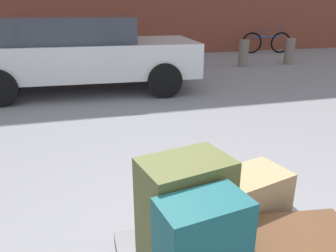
% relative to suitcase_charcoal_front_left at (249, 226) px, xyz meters
% --- Properties ---
extents(suitcase_charcoal_front_left, '(0.51, 0.43, 0.23)m').
position_rel_suitcase_charcoal_front_left_xyz_m(suitcase_charcoal_front_left, '(0.00, 0.00, 0.00)').
color(suitcase_charcoal_front_left, '#2D2D33').
rests_on(suitcase_charcoal_front_left, luggage_cart).
extents(suitcase_olive_stacked_top, '(0.47, 0.36, 0.63)m').
position_rel_suitcase_charcoal_front_left_xyz_m(suitcase_olive_stacked_top, '(-0.42, -0.10, 0.20)').
color(suitcase_olive_stacked_top, '#4C5128').
rests_on(suitcase_olive_stacked_top, luggage_cart).
extents(duffel_bag_tan_topmost_pile, '(0.41, 0.34, 0.23)m').
position_rel_suitcase_charcoal_front_left_xyz_m(duffel_bag_tan_topmost_pile, '(0.00, 0.00, 0.23)').
color(duffel_bag_tan_topmost_pile, '#9E7F56').
rests_on(duffel_bag_tan_topmost_pile, suitcase_charcoal_front_left).
extents(parked_car, '(4.40, 2.12, 1.42)m').
position_rel_suitcase_charcoal_front_left_xyz_m(parked_car, '(-0.77, 5.36, 0.31)').
color(parked_car, silver).
rests_on(parked_car, ground_plane).
extents(bicycle_leaning, '(1.74, 0.40, 0.96)m').
position_rel_suitcase_charcoal_front_left_xyz_m(bicycle_leaning, '(5.61, 9.17, -0.08)').
color(bicycle_leaning, black).
rests_on(bicycle_leaning, ground_plane).
extents(bollard_kerb_near, '(0.26, 0.26, 0.72)m').
position_rel_suitcase_charcoal_front_left_xyz_m(bollard_kerb_near, '(1.99, 6.97, -0.09)').
color(bollard_kerb_near, '#72665B').
rests_on(bollard_kerb_near, ground_plane).
extents(bollard_kerb_mid, '(0.26, 0.26, 0.72)m').
position_rel_suitcase_charcoal_front_left_xyz_m(bollard_kerb_mid, '(3.59, 6.97, -0.09)').
color(bollard_kerb_mid, '#72665B').
rests_on(bollard_kerb_mid, ground_plane).
extents(bollard_kerb_far, '(0.26, 0.26, 0.72)m').
position_rel_suitcase_charcoal_front_left_xyz_m(bollard_kerb_far, '(5.04, 6.97, -0.09)').
color(bollard_kerb_far, '#72665B').
rests_on(bollard_kerb_far, ground_plane).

